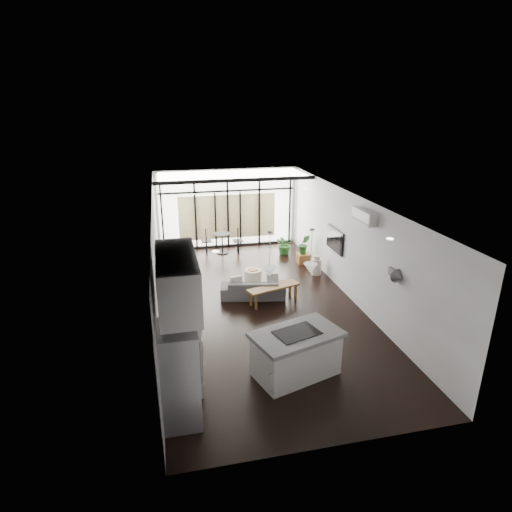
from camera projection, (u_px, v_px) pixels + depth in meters
name	position (u px, v px, depth m)	size (l,w,h in m)	color
floor	(259.00, 305.00, 11.17)	(5.00, 10.00, 0.00)	black
ceiling	(259.00, 199.00, 10.21)	(5.00, 10.00, 0.00)	white
wall_left	(156.00, 262.00, 10.17)	(0.02, 10.00, 2.80)	silver
wall_right	(351.00, 247.00, 11.20)	(0.02, 10.00, 2.80)	silver
wall_back	(227.00, 208.00, 15.27)	(5.00, 0.02, 2.80)	silver
wall_front	(337.00, 370.00, 6.10)	(5.00, 0.02, 2.80)	silver
glazing	(228.00, 209.00, 15.16)	(5.00, 0.20, 2.80)	black
skylight	(231.00, 174.00, 13.89)	(4.70, 1.90, 0.06)	white
neighbour_building	(228.00, 217.00, 15.33)	(3.50, 0.02, 1.60)	beige
island	(296.00, 354.00, 8.18)	(1.67, 0.99, 0.91)	silver
cooktop	(297.00, 333.00, 8.03)	(0.82, 0.55, 0.01)	black
fridge	(178.00, 375.00, 6.89)	(0.66, 0.83, 1.71)	#97979C
appliance_column	(184.00, 340.00, 7.48)	(0.56, 0.58, 2.16)	silver
upper_cabinets	(177.00, 281.00, 6.72)	(0.62, 1.75, 0.86)	silver
pendant_left	(270.00, 271.00, 7.96)	(0.26, 0.26, 0.18)	white
pendant_right	(310.00, 268.00, 8.13)	(0.26, 0.26, 0.18)	white
sofa	(253.00, 285.00, 11.51)	(1.74, 0.51, 0.68)	#4A4B4D
console_bench	(274.00, 294.00, 11.22)	(1.43, 0.36, 0.46)	brown
pouf	(253.00, 276.00, 12.46)	(0.50, 0.50, 0.40)	silver
crate	(304.00, 258.00, 14.01)	(0.42, 0.42, 0.32)	brown
plant_tall	(285.00, 246.00, 14.76)	(0.67, 0.74, 0.58)	#235D24
plant_crate	(304.00, 249.00, 13.90)	(0.36, 0.66, 0.29)	#235D24
milk_can	(316.00, 265.00, 13.03)	(0.31, 0.31, 0.62)	beige
bistro_set	(222.00, 243.00, 14.83)	(1.58, 0.63, 0.76)	black
tv	(335.00, 240.00, 12.14)	(0.05, 1.10, 0.65)	black
ac_unit	(364.00, 216.00, 10.08)	(0.22, 0.90, 0.30)	silver
framed_art	(157.00, 263.00, 9.67)	(0.04, 0.70, 0.90)	black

